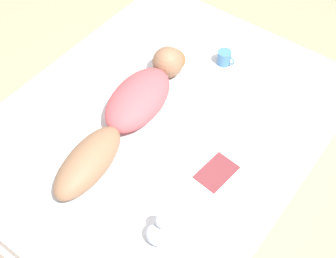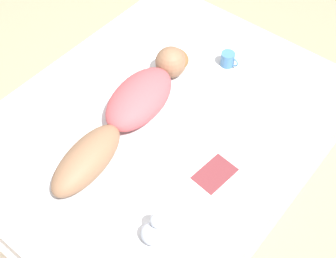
% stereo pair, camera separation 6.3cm
% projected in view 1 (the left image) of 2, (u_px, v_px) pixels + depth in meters
% --- Properties ---
extents(ground_plane, '(12.00, 12.00, 0.00)m').
position_uv_depth(ground_plane, '(158.00, 164.00, 3.22)').
color(ground_plane, '#9E8466').
extents(bed, '(1.74, 2.27, 0.50)m').
position_uv_depth(bed, '(157.00, 142.00, 3.03)').
color(bed, beige).
rests_on(bed, ground_plane).
extents(person, '(0.40, 1.28, 0.20)m').
position_uv_depth(person, '(130.00, 110.00, 2.74)').
color(person, brown).
rests_on(person, bed).
extents(open_magazine, '(0.51, 0.38, 0.01)m').
position_uv_depth(open_magazine, '(201.00, 161.00, 2.62)').
color(open_magazine, white).
rests_on(open_magazine, bed).
extents(coffee_mug, '(0.13, 0.09, 0.10)m').
position_uv_depth(coffee_mug, '(224.00, 58.00, 3.08)').
color(coffee_mug, teal).
rests_on(coffee_mug, bed).
extents(plush_toy, '(0.13, 0.14, 0.17)m').
position_uv_depth(plush_toy, '(159.00, 231.00, 2.28)').
color(plush_toy, '#B2BCCC').
rests_on(plush_toy, bed).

